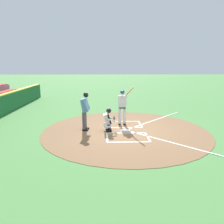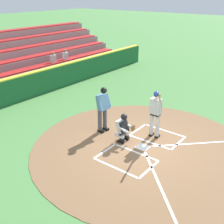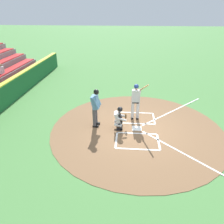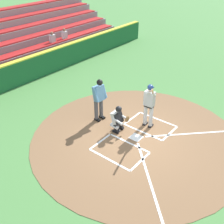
% 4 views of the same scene
% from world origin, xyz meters
% --- Properties ---
extents(ground_plane, '(120.00, 120.00, 0.00)m').
position_xyz_m(ground_plane, '(0.00, 0.00, 0.00)').
color(ground_plane, '#4C8442').
extents(dirt_circle, '(8.00, 8.00, 0.01)m').
position_xyz_m(dirt_circle, '(0.00, 0.00, 0.01)').
color(dirt_circle, brown).
rests_on(dirt_circle, ground).
extents(home_plate_and_chalk, '(7.93, 4.91, 0.01)m').
position_xyz_m(home_plate_and_chalk, '(0.00, 0.88, 0.01)').
color(home_plate_and_chalk, white).
rests_on(home_plate_and_chalk, dirt_circle).
extents(batter, '(0.92, 0.73, 2.13)m').
position_xyz_m(batter, '(-0.94, -0.07, 1.10)').
color(batter, silver).
rests_on(batter, ground).
extents(catcher, '(0.61, 0.61, 1.13)m').
position_xyz_m(catcher, '(0.05, -0.82, 0.59)').
color(catcher, black).
rests_on(catcher, ground).
extents(plate_umpire, '(0.61, 0.45, 1.86)m').
position_xyz_m(plate_umpire, '(-0.12, -1.95, 1.08)').
color(plate_umpire, '#4C4C51').
rests_on(plate_umpire, ground).
extents(baseball, '(0.07, 0.07, 0.07)m').
position_xyz_m(baseball, '(0.04, -0.76, 0.04)').
color(baseball, white).
rests_on(baseball, ground).
extents(backstop_wall, '(22.00, 0.36, 1.31)m').
position_xyz_m(backstop_wall, '(0.00, -7.50, 0.65)').
color(backstop_wall, '#1E6033').
rests_on(backstop_wall, ground).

